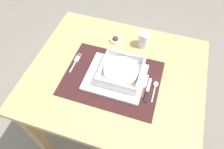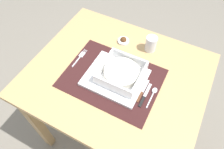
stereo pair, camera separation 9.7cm
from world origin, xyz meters
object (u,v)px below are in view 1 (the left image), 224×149
fork (76,61)px  condiment_saucer (116,39)px  spoon (155,86)px  drinking_glass (144,40)px  bread_knife (144,88)px  dining_table (116,86)px  butter_knife (147,91)px  porridge_bowl (121,72)px

fork → condiment_saucer: 0.25m
spoon → drinking_glass: 0.28m
bread_knife → condiment_saucer: size_ratio=2.12×
fork → condiment_saucer: size_ratio=2.07×
dining_table → condiment_saucer: 0.25m
spoon → condiment_saucer: bearing=142.1°
butter_knife → porridge_bowl: bearing=161.0°
bread_knife → drinking_glass: (-0.07, 0.27, 0.03)m
drinking_glass → condiment_saucer: drinking_glass is taller
dining_table → condiment_saucer: condiment_saucer is taller
condiment_saucer → dining_table: bearing=-72.3°
dining_table → butter_knife: size_ratio=6.39×
bread_knife → fork: bearing=167.2°
dining_table → spoon: 0.23m
fork → bread_knife: 0.37m
butter_knife → bread_knife: bearing=137.8°
porridge_bowl → drinking_glass: size_ratio=2.29×
spoon → bread_knife: (-0.05, -0.02, -0.00)m
spoon → condiment_saucer: condiment_saucer is taller
dining_table → butter_knife: (0.17, -0.06, 0.12)m
fork → spoon: bearing=0.0°
porridge_bowl → condiment_saucer: 0.25m
spoon → drinking_glass: bearing=118.4°
fork → condiment_saucer: bearing=58.1°
dining_table → bread_knife: size_ratio=6.45×
bread_knife → drinking_glass: bearing=99.0°
spoon → butter_knife: spoon is taller
fork → spoon: (0.42, -0.03, 0.00)m
dining_table → drinking_glass: (0.08, 0.23, 0.15)m
fork → butter_knife: butter_knife is taller
bread_knife → drinking_glass: size_ratio=1.57×
porridge_bowl → butter_knife: (0.14, -0.05, -0.04)m
fork → drinking_glass: (0.30, 0.22, 0.03)m
dining_table → porridge_bowl: bearing=-24.7°
porridge_bowl → fork: (-0.25, 0.02, -0.04)m
dining_table → drinking_glass: size_ratio=10.15×
spoon → drinking_glass: (-0.12, 0.25, 0.03)m
bread_knife → drinking_glass: drinking_glass is taller
butter_knife → condiment_saucer: 0.36m
butter_knife → spoon: bearing=51.1°
fork → butter_knife: size_ratio=0.97×
condiment_saucer → porridge_bowl: bearing=-66.7°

